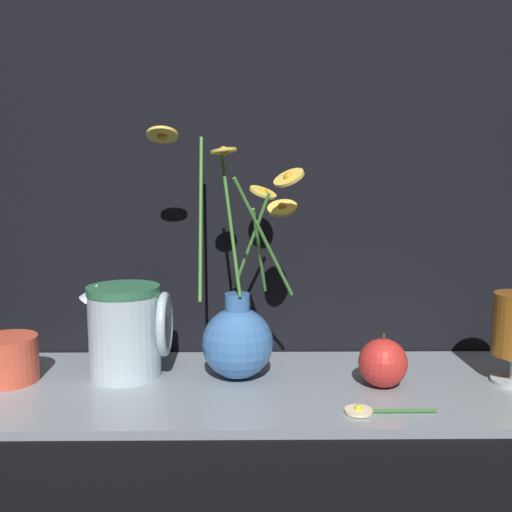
% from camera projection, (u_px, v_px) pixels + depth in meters
% --- Properties ---
extents(ground_plane, '(6.00, 6.00, 0.00)m').
position_uv_depth(ground_plane, '(264.00, 392.00, 0.83)').
color(ground_plane, black).
extents(shelf, '(0.89, 0.30, 0.01)m').
position_uv_depth(shelf, '(264.00, 388.00, 0.83)').
color(shelf, gray).
rests_on(shelf, ground_plane).
extents(backdrop_wall, '(1.39, 0.02, 1.10)m').
position_uv_depth(backdrop_wall, '(262.00, 27.00, 0.92)').
color(backdrop_wall, black).
rests_on(backdrop_wall, ground_plane).
extents(vase_with_flowers, '(0.22, 0.19, 0.37)m').
position_uv_depth(vase_with_flowers, '(238.00, 334.00, 0.85)').
color(vase_with_flowers, '#3F72B7').
rests_on(vase_with_flowers, shelf).
extents(yellow_mug, '(0.10, 0.09, 0.07)m').
position_uv_depth(yellow_mug, '(6.00, 359.00, 0.84)').
color(yellow_mug, '#DB5138').
rests_on(yellow_mug, shelf).
extents(ceramic_pitcher, '(0.13, 0.11, 0.15)m').
position_uv_depth(ceramic_pitcher, '(127.00, 327.00, 0.86)').
color(ceramic_pitcher, silver).
rests_on(ceramic_pitcher, shelf).
extents(orange_fruit, '(0.07, 0.07, 0.08)m').
position_uv_depth(orange_fruit, '(383.00, 363.00, 0.82)').
color(orange_fruit, red).
rests_on(orange_fruit, shelf).
extents(loose_daisy, '(0.12, 0.04, 0.01)m').
position_uv_depth(loose_daisy, '(369.00, 411.00, 0.73)').
color(loose_daisy, '#336B2D').
rests_on(loose_daisy, shelf).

